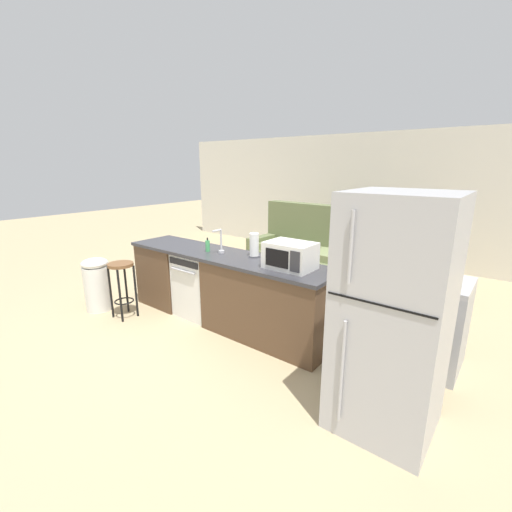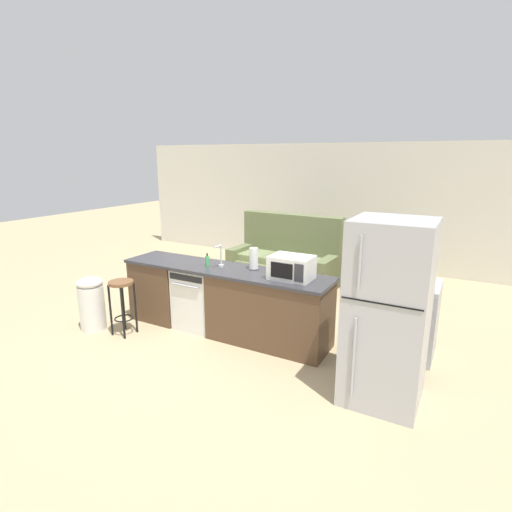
{
  "view_description": "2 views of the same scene",
  "coord_description": "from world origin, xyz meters",
  "px_view_note": "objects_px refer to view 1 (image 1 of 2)",
  "views": [
    {
      "loc": [
        2.98,
        -2.94,
        1.95
      ],
      "look_at": [
        0.6,
        0.08,
        0.93
      ],
      "focal_mm": 24.0,
      "sensor_mm": 36.0,
      "label": 1
    },
    {
      "loc": [
        2.96,
        -4.21,
        2.33
      ],
      "look_at": [
        0.57,
        0.13,
        1.08
      ],
      "focal_mm": 28.0,
      "sensor_mm": 36.0,
      "label": 2
    }
  ],
  "objects_px": {
    "refrigerator": "(392,317)",
    "microwave": "(290,255)",
    "dishwasher": "(202,284)",
    "stove_range": "(422,321)",
    "bar_stool": "(122,278)",
    "armchair": "(402,274)",
    "couch": "(307,253)",
    "trash_bin": "(97,284)",
    "soap_bottle": "(208,246)",
    "paper_towel_roll": "(254,245)",
    "kettle": "(452,270)"
  },
  "relations": [
    {
      "from": "stove_range",
      "to": "microwave",
      "type": "bearing_deg",
      "value": -155.84
    },
    {
      "from": "refrigerator",
      "to": "couch",
      "type": "distance_m",
      "value": 3.85
    },
    {
      "from": "microwave",
      "to": "trash_bin",
      "type": "bearing_deg",
      "value": -163.05
    },
    {
      "from": "dishwasher",
      "to": "couch",
      "type": "xyz_separation_m",
      "value": [
        0.2,
        2.42,
        -0.03
      ]
    },
    {
      "from": "microwave",
      "to": "couch",
      "type": "relative_size",
      "value": 0.24
    },
    {
      "from": "stove_range",
      "to": "soap_bottle",
      "type": "bearing_deg",
      "value": -166.76
    },
    {
      "from": "refrigerator",
      "to": "trash_bin",
      "type": "relative_size",
      "value": 2.42
    },
    {
      "from": "kettle",
      "to": "armchair",
      "type": "distance_m",
      "value": 1.96
    },
    {
      "from": "stove_range",
      "to": "couch",
      "type": "relative_size",
      "value": 0.44
    },
    {
      "from": "stove_range",
      "to": "kettle",
      "type": "xyz_separation_m",
      "value": [
        0.17,
        0.13,
        0.53
      ]
    },
    {
      "from": "dishwasher",
      "to": "trash_bin",
      "type": "bearing_deg",
      "value": -147.22
    },
    {
      "from": "bar_stool",
      "to": "armchair",
      "type": "bearing_deg",
      "value": 48.83
    },
    {
      "from": "kettle",
      "to": "trash_bin",
      "type": "distance_m",
      "value": 4.31
    },
    {
      "from": "couch",
      "to": "stove_range",
      "type": "bearing_deg",
      "value": -38.0
    },
    {
      "from": "kettle",
      "to": "stove_range",
      "type": "bearing_deg",
      "value": -142.29
    },
    {
      "from": "couch",
      "to": "armchair",
      "type": "relative_size",
      "value": 1.7
    },
    {
      "from": "trash_bin",
      "to": "armchair",
      "type": "height_order",
      "value": "armchair"
    },
    {
      "from": "stove_range",
      "to": "microwave",
      "type": "height_order",
      "value": "microwave"
    },
    {
      "from": "refrigerator",
      "to": "couch",
      "type": "bearing_deg",
      "value": 128.89
    },
    {
      "from": "kettle",
      "to": "armchair",
      "type": "xyz_separation_m",
      "value": [
        -0.85,
        1.65,
        -0.64
      ]
    },
    {
      "from": "microwave",
      "to": "kettle",
      "type": "xyz_separation_m",
      "value": [
        1.39,
        0.68,
        -0.05
      ]
    },
    {
      "from": "stove_range",
      "to": "refrigerator",
      "type": "height_order",
      "value": "refrigerator"
    },
    {
      "from": "stove_range",
      "to": "paper_towel_roll",
      "type": "xyz_separation_m",
      "value": [
        -1.82,
        -0.4,
        0.59
      ]
    },
    {
      "from": "soap_bottle",
      "to": "stove_range",
      "type": "bearing_deg",
      "value": 13.24
    },
    {
      "from": "microwave",
      "to": "couch",
      "type": "distance_m",
      "value": 2.77
    },
    {
      "from": "refrigerator",
      "to": "dishwasher",
      "type": "bearing_deg",
      "value": 168.07
    },
    {
      "from": "soap_bottle",
      "to": "couch",
      "type": "distance_m",
      "value": 2.51
    },
    {
      "from": "dishwasher",
      "to": "armchair",
      "type": "relative_size",
      "value": 0.7
    },
    {
      "from": "refrigerator",
      "to": "armchair",
      "type": "bearing_deg",
      "value": 103.37
    },
    {
      "from": "paper_towel_roll",
      "to": "couch",
      "type": "height_order",
      "value": "couch"
    },
    {
      "from": "stove_range",
      "to": "soap_bottle",
      "type": "relative_size",
      "value": 5.11
    },
    {
      "from": "trash_bin",
      "to": "dishwasher",
      "type": "bearing_deg",
      "value": 32.78
    },
    {
      "from": "stove_range",
      "to": "bar_stool",
      "type": "xyz_separation_m",
      "value": [
        -3.34,
        -1.26,
        0.08
      ]
    },
    {
      "from": "bar_stool",
      "to": "couch",
      "type": "relative_size",
      "value": 0.36
    },
    {
      "from": "refrigerator",
      "to": "soap_bottle",
      "type": "xyz_separation_m",
      "value": [
        -2.44,
        0.52,
        0.08
      ]
    },
    {
      "from": "stove_range",
      "to": "couch",
      "type": "bearing_deg",
      "value": 142.0
    },
    {
      "from": "dishwasher",
      "to": "microwave",
      "type": "xyz_separation_m",
      "value": [
        1.37,
        -0.0,
        0.62
      ]
    },
    {
      "from": "stove_range",
      "to": "couch",
      "type": "xyz_separation_m",
      "value": [
        -2.4,
        1.87,
        -0.06
      ]
    },
    {
      "from": "dishwasher",
      "to": "stove_range",
      "type": "xyz_separation_m",
      "value": [
        2.6,
        0.55,
        0.03
      ]
    },
    {
      "from": "paper_towel_roll",
      "to": "armchair",
      "type": "bearing_deg",
      "value": 62.44
    },
    {
      "from": "refrigerator",
      "to": "paper_towel_roll",
      "type": "distance_m",
      "value": 1.96
    },
    {
      "from": "paper_towel_roll",
      "to": "couch",
      "type": "relative_size",
      "value": 0.14
    },
    {
      "from": "refrigerator",
      "to": "microwave",
      "type": "distance_m",
      "value": 1.35
    },
    {
      "from": "microwave",
      "to": "kettle",
      "type": "relative_size",
      "value": 2.44
    },
    {
      "from": "trash_bin",
      "to": "couch",
      "type": "xyz_separation_m",
      "value": [
        1.44,
        3.22,
        0.02
      ]
    },
    {
      "from": "refrigerator",
      "to": "kettle",
      "type": "height_order",
      "value": "refrigerator"
    },
    {
      "from": "refrigerator",
      "to": "armchair",
      "type": "xyz_separation_m",
      "value": [
        -0.68,
        2.88,
        -0.54
      ]
    },
    {
      "from": "dishwasher",
      "to": "soap_bottle",
      "type": "distance_m",
      "value": 0.58
    },
    {
      "from": "kettle",
      "to": "armchair",
      "type": "relative_size",
      "value": 0.17
    },
    {
      "from": "couch",
      "to": "dishwasher",
      "type": "bearing_deg",
      "value": -94.8
    }
  ]
}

